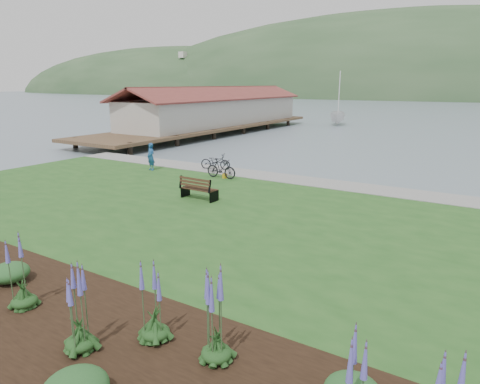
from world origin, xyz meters
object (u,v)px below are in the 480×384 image
object	(u,v)px
bicycle_a	(216,162)
park_bench	(198,188)
person	(151,154)
sailboat	(337,125)

from	to	relation	value
bicycle_a	park_bench	bearing A→B (deg)	-166.96
person	bicycle_a	bearing A→B (deg)	48.83
person	sailboat	size ratio (longest dim) A/B	0.09
person	bicycle_a	world-z (taller)	person
park_bench	bicycle_a	distance (m)	7.32
bicycle_a	person	bearing A→B (deg)	108.80
park_bench	sailboat	bearing A→B (deg)	103.27
park_bench	person	distance (m)	8.02
person	bicycle_a	size ratio (longest dim) A/B	1.03
park_bench	bicycle_a	size ratio (longest dim) A/B	0.94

